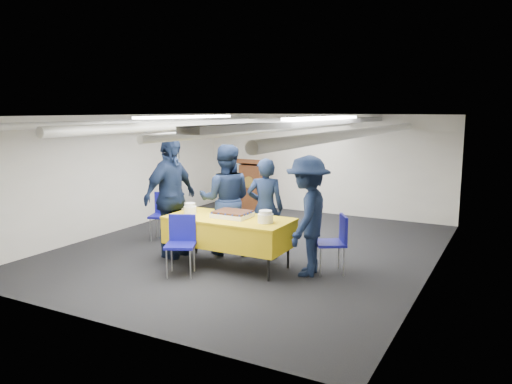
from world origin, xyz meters
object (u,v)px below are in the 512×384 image
sheet_cake (232,214)px  chair_right (336,238)px  chair_near (181,238)px  sailor_b (226,200)px  podium (253,185)px  sailor_a (265,208)px  sailor_c (171,197)px  sailor_d (307,216)px  serving_table (229,231)px  chair_left (163,211)px

sheet_cake → chair_right: chair_right is taller
chair_near → sailor_b: (0.03, 1.20, 0.39)m
podium → chair_right: bearing=-47.1°
sailor_a → sailor_b: 0.70m
sailor_c → sailor_d: size_ratio=1.13×
serving_table → sailor_a: size_ratio=1.19×
serving_table → chair_near: 0.76m
chair_near → sailor_a: size_ratio=0.53×
podium → sailor_b: bearing=-68.6°
chair_near → sailor_b: 1.26m
chair_right → sailor_a: bearing=170.4°
sheet_cake → chair_left: 2.16m
podium → chair_right: (3.33, -3.58, -0.08)m
podium → sailor_c: bearing=-80.9°
podium → sailor_b: sailor_b is taller
chair_near → chair_right: same height
podium → chair_near: (1.33, -4.69, -0.08)m
chair_left → sailor_a: size_ratio=0.53×
podium → sailor_a: (2.04, -3.36, 0.20)m
serving_table → sheet_cake: bearing=58.9°
chair_left → sailor_c: size_ratio=0.44×
sailor_d → sailor_a: bearing=-125.5°
serving_table → sailor_d: bearing=10.2°
serving_table → sailor_b: (-0.41, 0.58, 0.36)m
sailor_d → podium: bearing=-150.5°
chair_near → sailor_c: 1.05m
sailor_c → sailor_a: bearing=-60.9°
sailor_b → sailor_d: 1.65m
chair_near → chair_left: (-1.51, 1.49, 0.00)m
chair_right → chair_left: same height
sailor_b → sailor_d: size_ratio=1.05×
sailor_a → sailor_c: (-1.40, -0.67, 0.17)m
chair_near → sailor_c: size_ratio=0.44×
chair_near → serving_table: bearing=55.1°
chair_near → sailor_a: sailor_a is taller
sheet_cake → sailor_b: bearing=130.3°
sailor_a → podium: bearing=-83.0°
chair_near → sailor_d: size_ratio=0.50×
serving_table → sailor_b: size_ratio=1.05×
sailor_c → podium: bearing=12.6°
chair_near → sheet_cake: bearing=55.4°
serving_table → sailor_a: (0.27, 0.70, 0.26)m
sailor_c → sailor_d: (2.33, 0.19, -0.11)m
sailor_d → serving_table: bearing=-88.1°
chair_near → podium: bearing=105.9°
podium → sailor_a: size_ratio=0.77×
sheet_cake → sailor_b: size_ratio=0.31×
chair_right → sailor_c: sailor_c is taller
sheet_cake → chair_right: 1.61m
serving_table → sailor_d: size_ratio=1.11×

